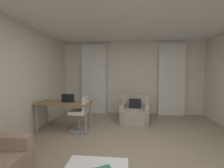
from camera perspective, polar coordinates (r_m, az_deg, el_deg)
ground_plane at (r=2.90m, az=9.40°, el=-26.23°), size 12.00×12.00×0.00m
wall_window at (r=5.54m, az=7.44°, el=2.25°), size 5.12×0.06×2.60m
curtain_left_panel at (r=5.54m, az=-6.88°, el=1.74°), size 0.90×0.06×2.50m
curtain_right_panel at (r=5.63m, az=21.61°, el=1.53°), size 0.90×0.06×2.50m
armchair at (r=4.73m, az=8.58°, el=-10.65°), size 0.90×0.86×0.80m
desk at (r=4.11m, az=-17.45°, el=-7.38°), size 1.35×0.59×0.73m
desk_chair at (r=3.95m, az=-11.89°, el=-11.80°), size 0.48×0.48×0.88m
laptop at (r=4.08m, az=-16.02°, el=-5.88°), size 0.34×0.27×0.22m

